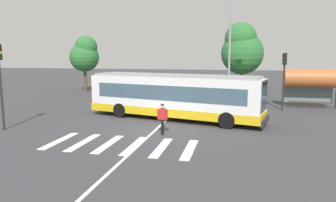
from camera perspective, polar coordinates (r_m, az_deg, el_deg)
ground_plane at (r=17.58m, az=-2.84°, el=-5.68°), size 160.00×160.00×0.00m
city_transit_bus at (r=20.67m, az=1.04°, el=0.95°), size 12.49×5.34×3.06m
pedestrian_crossing_street at (r=16.63m, az=-1.05°, el=-3.07°), size 0.57×0.32×1.72m
parked_car_charcoal at (r=33.78m, az=-5.70°, el=2.44°), size 1.88×4.51×1.35m
parked_car_black at (r=33.15m, az=-0.98°, el=2.36°), size 1.97×4.55×1.35m
parked_car_silver at (r=32.72m, az=3.54°, el=2.27°), size 2.01×4.57×1.35m
parked_car_blue at (r=32.70m, az=8.43°, el=2.19°), size 1.89×4.51×1.35m
parked_car_champagne at (r=32.16m, az=12.99°, el=1.96°), size 1.89×4.51×1.35m
traffic_light_near_corner at (r=19.89m, az=-29.14°, el=4.58°), size 0.33×0.32×4.96m
traffic_light_far_corner at (r=25.37m, az=21.01°, el=5.09°), size 0.33×0.32×4.52m
bus_stop_shelter at (r=27.79m, az=25.25°, el=3.79°), size 4.20×1.54×3.25m
twin_arm_street_lamp at (r=28.71m, az=11.61°, el=12.13°), size 4.77×0.32×10.23m
background_tree_left at (r=38.28m, az=-15.39°, el=8.48°), size 3.50×3.50×6.69m
background_tree_right at (r=37.18m, az=13.73°, el=9.48°), size 4.95×4.95×8.18m
crosswalk_painted_stripes at (r=15.09m, az=-8.79°, el=-8.15°), size 7.18×3.19×0.01m
lane_center_line at (r=19.44m, az=-1.07°, el=-4.28°), size 0.16×24.00×0.01m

